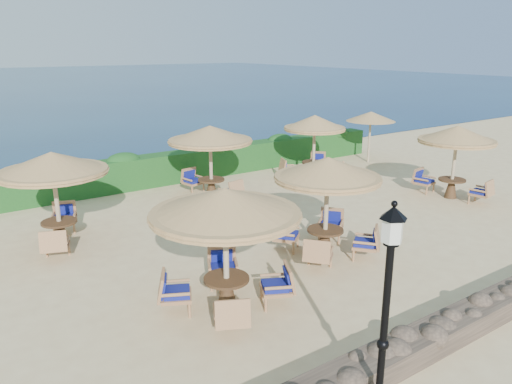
% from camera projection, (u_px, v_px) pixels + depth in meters
% --- Properties ---
extents(ground, '(120.00, 120.00, 0.00)m').
position_uv_depth(ground, '(317.00, 224.00, 15.55)').
color(ground, beige).
rests_on(ground, ground).
extents(hedge, '(18.00, 0.90, 1.20)m').
position_uv_depth(hedge, '(205.00, 163.00, 21.06)').
color(hedge, '#154218').
rests_on(hedge, ground).
extents(stone_wall, '(15.00, 0.65, 0.44)m').
position_uv_depth(stone_wall, '(512.00, 297.00, 10.60)').
color(stone_wall, brown).
rests_on(stone_wall, ground).
extents(lamp_post, '(0.44, 0.44, 3.31)m').
position_uv_depth(lamp_post, '(385.00, 323.00, 7.13)').
color(lamp_post, black).
rests_on(lamp_post, ground).
extents(extra_parasol, '(2.30, 2.30, 2.41)m').
position_uv_depth(extra_parasol, '(371.00, 117.00, 23.30)').
color(extra_parasol, tan).
rests_on(extra_parasol, ground).
extents(cafe_set_0, '(3.12, 3.12, 2.65)m').
position_uv_depth(cafe_set_0, '(225.00, 224.00, 10.07)').
color(cafe_set_0, tan).
rests_on(cafe_set_0, ground).
extents(cafe_set_1, '(2.78, 2.78, 2.65)m').
position_uv_depth(cafe_set_1, '(327.00, 189.00, 12.83)').
color(cafe_set_1, tan).
rests_on(cafe_set_1, ground).
extents(cafe_set_2, '(2.70, 2.88, 2.65)m').
position_uv_depth(cafe_set_2, '(456.00, 144.00, 17.72)').
color(cafe_set_2, tan).
rests_on(cafe_set_2, ground).
extents(cafe_set_3, '(2.92, 2.92, 2.65)m').
position_uv_depth(cafe_set_3, '(53.00, 175.00, 13.38)').
color(cafe_set_3, tan).
rests_on(cafe_set_3, ground).
extents(cafe_set_4, '(3.03, 3.03, 2.65)m').
position_uv_depth(cafe_set_4, '(210.00, 142.00, 17.72)').
color(cafe_set_4, tan).
rests_on(cafe_set_4, ground).
extents(cafe_set_5, '(2.73, 2.71, 2.65)m').
position_uv_depth(cafe_set_5, '(314.00, 135.00, 20.44)').
color(cafe_set_5, tan).
rests_on(cafe_set_5, ground).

